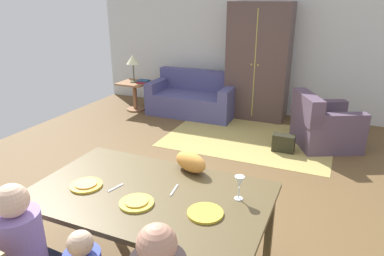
{
  "coord_description": "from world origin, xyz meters",
  "views": [
    {
      "loc": [
        1.5,
        -3.15,
        2.15
      ],
      "look_at": [
        0.11,
        0.07,
        0.85
      ],
      "focal_mm": 32.77,
      "sensor_mm": 36.0,
      "label": 1
    }
  ],
  "objects": [
    {
      "name": "couch",
      "position": [
        -1.1,
        2.94,
        0.3
      ],
      "size": [
        1.67,
        0.86,
        0.82
      ],
      "color": "#4C4B80",
      "rests_on": "ground_plane"
    },
    {
      "name": "armchair",
      "position": [
        1.35,
        2.26,
        0.32
      ],
      "size": [
        1.15,
        1.14,
        0.82
      ],
      "color": "#554256",
      "rests_on": "ground_plane"
    },
    {
      "name": "plate_near_man",
      "position": [
        -0.23,
        -1.25,
        0.77
      ],
      "size": [
        0.25,
        0.25,
        0.02
      ],
      "primitive_type": "cylinder",
      "color": "yellow",
      "rests_on": "dining_table"
    },
    {
      "name": "pizza_near_child",
      "position": [
        0.27,
        -1.31,
        0.78
      ],
      "size": [
        0.17,
        0.17,
        0.01
      ],
      "primitive_type": "cylinder",
      "color": "gold",
      "rests_on": "plate_near_child"
    },
    {
      "name": "wine_glass",
      "position": [
        0.92,
        -0.95,
        0.89
      ],
      "size": [
        0.07,
        0.07,
        0.19
      ],
      "color": "silver",
      "rests_on": "dining_table"
    },
    {
      "name": "plate_near_woman",
      "position": [
        0.77,
        -1.23,
        0.77
      ],
      "size": [
        0.25,
        0.25,
        0.02
      ],
      "primitive_type": "cylinder",
      "color": "yellow",
      "rests_on": "dining_table"
    },
    {
      "name": "book_lower",
      "position": [
        -2.06,
        2.68,
        0.59
      ],
      "size": [
        0.22,
        0.16,
        0.03
      ],
      "primitive_type": "cube",
      "color": "maroon",
      "rests_on": "side_table"
    },
    {
      "name": "fork",
      "position": [
        -0.0,
        -1.18,
        0.76
      ],
      "size": [
        0.05,
        0.15,
        0.01
      ],
      "primitive_type": "cube",
      "rotation": [
        0.0,
        0.0,
        -0.26
      ],
      "color": "silver",
      "rests_on": "dining_table"
    },
    {
      "name": "area_rug",
      "position": [
        0.24,
        2.09,
        0.0
      ],
      "size": [
        2.6,
        1.8,
        0.01
      ],
      "primitive_type": "cube",
      "color": "tan",
      "rests_on": "ground_plane"
    },
    {
      "name": "ground_plane",
      "position": [
        0.0,
        0.48,
        -0.01
      ],
      "size": [
        6.87,
        6.17,
        0.02
      ],
      "primitive_type": "cube",
      "color": "brown"
    },
    {
      "name": "table_lamp",
      "position": [
        -2.28,
        2.69,
        1.01
      ],
      "size": [
        0.26,
        0.26,
        0.54
      ],
      "color": "#4A4D35",
      "rests_on": "side_table"
    },
    {
      "name": "armoire",
      "position": [
        0.07,
        3.23,
        1.05
      ],
      "size": [
        1.1,
        0.59,
        2.1
      ],
      "color": "#503C39",
      "rests_on": "ground_plane"
    },
    {
      "name": "book_upper",
      "position": [
        -2.08,
        2.72,
        0.62
      ],
      "size": [
        0.22,
        0.16,
        0.03
      ],
      "primitive_type": "cube",
      "color": "navy",
      "rests_on": "book_lower"
    },
    {
      "name": "handbag",
      "position": [
        0.84,
        1.79,
        0.13
      ],
      "size": [
        0.32,
        0.16,
        0.26
      ],
      "primitive_type": "cube",
      "color": "black",
      "rests_on": "ground_plane"
    },
    {
      "name": "pizza_near_man",
      "position": [
        -0.23,
        -1.25,
        0.78
      ],
      "size": [
        0.17,
        0.17,
        0.01
      ],
      "primitive_type": "cylinder",
      "color": "tan",
      "rests_on": "plate_near_man"
    },
    {
      "name": "side_table",
      "position": [
        -2.28,
        2.69,
        0.38
      ],
      "size": [
        0.56,
        0.56,
        0.58
      ],
      "color": "#92613D",
      "rests_on": "ground_plane"
    },
    {
      "name": "knife",
      "position": [
        0.44,
        -1.03,
        0.76
      ],
      "size": [
        0.03,
        0.17,
        0.01
      ],
      "primitive_type": "cube",
      "rotation": [
        0.0,
        0.0,
        0.12
      ],
      "color": "silver",
      "rests_on": "dining_table"
    },
    {
      "name": "dining_table",
      "position": [
        0.27,
        -1.13,
        0.7
      ],
      "size": [
        1.81,
        1.1,
        0.76
      ],
      "color": "brown",
      "rests_on": "ground_plane"
    },
    {
      "name": "cat",
      "position": [
        0.42,
        -0.68,
        0.84
      ],
      "size": [
        0.36,
        0.27,
        0.17
      ],
      "primitive_type": "ellipsoid",
      "rotation": [
        0.0,
        0.0,
        -0.4
      ],
      "color": "gold",
      "rests_on": "dining_table"
    },
    {
      "name": "back_wall",
      "position": [
        0.0,
        3.62,
        1.35
      ],
      "size": [
        6.87,
        0.1,
        2.7
      ],
      "primitive_type": "cube",
      "color": "silver",
      "rests_on": "ground_plane"
    },
    {
      "name": "plate_near_child",
      "position": [
        0.27,
        -1.31,
        0.77
      ],
      "size": [
        0.25,
        0.25,
        0.02
      ],
      "primitive_type": "cylinder",
      "color": "yellow",
      "rests_on": "dining_table"
    }
  ]
}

